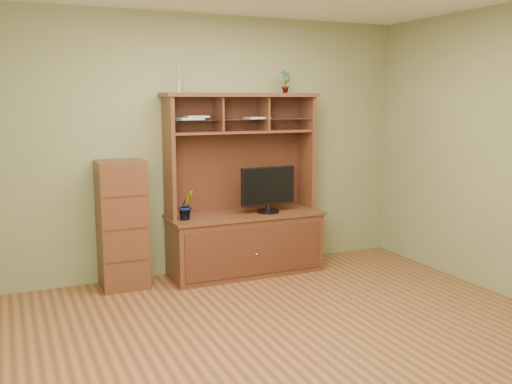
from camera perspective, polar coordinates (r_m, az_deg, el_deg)
room at (r=4.25m, az=4.30°, el=2.68°), size 4.54×4.04×2.74m
media_hutch at (r=6.05m, az=-1.17°, el=-3.29°), size 1.66×0.61×1.90m
monitor at (r=6.00m, az=1.23°, el=0.35°), size 0.61×0.24×0.49m
orchid_plant at (r=5.70m, az=-6.99°, el=-1.29°), size 0.19×0.17×0.30m
top_plant at (r=6.19m, az=2.92°, el=11.00°), size 0.15×0.11×0.25m
reed_diffuser at (r=5.76m, az=-7.70°, el=10.92°), size 0.06×0.06×0.28m
magazines at (r=5.87m, az=-4.18°, el=7.42°), size 0.99×0.21×0.04m
side_cabinet at (r=5.72m, az=-13.23°, el=-3.20°), size 0.45×0.41×1.25m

